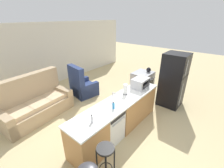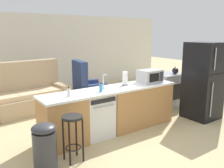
{
  "view_description": "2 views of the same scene",
  "coord_description": "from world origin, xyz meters",
  "px_view_note": "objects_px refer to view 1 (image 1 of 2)",
  "views": [
    {
      "loc": [
        -2.4,
        -1.89,
        2.8
      ],
      "look_at": [
        0.59,
        0.59,
        1.04
      ],
      "focal_mm": 24.0,
      "sensor_mm": 36.0,
      "label": 1
    },
    {
      "loc": [
        -2.49,
        -3.73,
        1.97
      ],
      "look_at": [
        0.32,
        0.25,
        0.92
      ],
      "focal_mm": 38.0,
      "sensor_mm": 36.0,
      "label": 2
    }
  ],
  "objects_px": {
    "soap_bottle": "(114,106)",
    "dish_soap_bottle": "(92,119)",
    "paper_towel_roll": "(125,89)",
    "armchair": "(82,87)",
    "dishwasher": "(109,125)",
    "couch": "(35,104)",
    "stove_range": "(142,84)",
    "microwave": "(140,83)",
    "refrigerator": "(173,80)",
    "kettle": "(149,70)",
    "bar_stool": "(106,156)"
  },
  "relations": [
    {
      "from": "kettle",
      "to": "dishwasher",
      "type": "bearing_deg",
      "value": -171.32
    },
    {
      "from": "dish_soap_bottle",
      "to": "armchair",
      "type": "xyz_separation_m",
      "value": [
        1.64,
        2.34,
        -0.62
      ]
    },
    {
      "from": "refrigerator",
      "to": "dish_soap_bottle",
      "type": "xyz_separation_m",
      "value": [
        -3.17,
        0.47,
        0.09
      ]
    },
    {
      "from": "paper_towel_roll",
      "to": "armchair",
      "type": "xyz_separation_m",
      "value": [
        0.28,
        2.17,
        -0.69
      ]
    },
    {
      "from": "paper_towel_roll",
      "to": "dishwasher",
      "type": "bearing_deg",
      "value": -173.07
    },
    {
      "from": "soap_bottle",
      "to": "dish_soap_bottle",
      "type": "height_order",
      "value": "same"
    },
    {
      "from": "paper_towel_roll",
      "to": "bar_stool",
      "type": "bearing_deg",
      "value": -156.11
    },
    {
      "from": "microwave",
      "to": "armchair",
      "type": "distance_m",
      "value": 2.4
    },
    {
      "from": "paper_towel_roll",
      "to": "soap_bottle",
      "type": "xyz_separation_m",
      "value": [
        -0.73,
        -0.2,
        -0.07
      ]
    },
    {
      "from": "microwave",
      "to": "paper_towel_roll",
      "type": "relative_size",
      "value": 1.77
    },
    {
      "from": "refrigerator",
      "to": "paper_towel_roll",
      "type": "height_order",
      "value": "refrigerator"
    },
    {
      "from": "kettle",
      "to": "soap_bottle",
      "type": "bearing_deg",
      "value": -169.03
    },
    {
      "from": "bar_stool",
      "to": "paper_towel_roll",
      "type": "bearing_deg",
      "value": 23.89
    },
    {
      "from": "microwave",
      "to": "couch",
      "type": "relative_size",
      "value": 0.24
    },
    {
      "from": "stove_range",
      "to": "microwave",
      "type": "height_order",
      "value": "microwave"
    },
    {
      "from": "soap_bottle",
      "to": "kettle",
      "type": "bearing_deg",
      "value": 10.97
    },
    {
      "from": "dishwasher",
      "to": "paper_towel_roll",
      "type": "bearing_deg",
      "value": 6.93
    },
    {
      "from": "soap_bottle",
      "to": "kettle",
      "type": "relative_size",
      "value": 0.86
    },
    {
      "from": "microwave",
      "to": "soap_bottle",
      "type": "xyz_separation_m",
      "value": [
        -1.35,
        -0.1,
        -0.07
      ]
    },
    {
      "from": "paper_towel_roll",
      "to": "soap_bottle",
      "type": "bearing_deg",
      "value": -164.87
    },
    {
      "from": "dishwasher",
      "to": "couch",
      "type": "height_order",
      "value": "couch"
    },
    {
      "from": "bar_stool",
      "to": "stove_range",
      "type": "bearing_deg",
      "value": 18.77
    },
    {
      "from": "dish_soap_bottle",
      "to": "kettle",
      "type": "bearing_deg",
      "value": 8.48
    },
    {
      "from": "bar_stool",
      "to": "armchair",
      "type": "relative_size",
      "value": 0.62
    },
    {
      "from": "soap_bottle",
      "to": "dish_soap_bottle",
      "type": "distance_m",
      "value": 0.64
    },
    {
      "from": "dishwasher",
      "to": "stove_range",
      "type": "height_order",
      "value": "stove_range"
    },
    {
      "from": "dishwasher",
      "to": "bar_stool",
      "type": "bearing_deg",
      "value": -142.19
    },
    {
      "from": "bar_stool",
      "to": "soap_bottle",
      "type": "bearing_deg",
      "value": 30.75
    },
    {
      "from": "stove_range",
      "to": "paper_towel_roll",
      "type": "bearing_deg",
      "value": -165.94
    },
    {
      "from": "dishwasher",
      "to": "soap_bottle",
      "type": "xyz_separation_m",
      "value": [
        0.06,
        -0.1,
        0.55
      ]
    },
    {
      "from": "dishwasher",
      "to": "microwave",
      "type": "relative_size",
      "value": 1.68
    },
    {
      "from": "refrigerator",
      "to": "armchair",
      "type": "relative_size",
      "value": 1.48
    },
    {
      "from": "paper_towel_roll",
      "to": "refrigerator",
      "type": "bearing_deg",
      "value": -19.73
    },
    {
      "from": "soap_bottle",
      "to": "kettle",
      "type": "height_order",
      "value": "kettle"
    },
    {
      "from": "dishwasher",
      "to": "couch",
      "type": "relative_size",
      "value": 0.4
    },
    {
      "from": "dishwasher",
      "to": "kettle",
      "type": "xyz_separation_m",
      "value": [
        2.77,
        0.42,
        0.56
      ]
    },
    {
      "from": "soap_bottle",
      "to": "dishwasher",
      "type": "bearing_deg",
      "value": 122.1
    },
    {
      "from": "refrigerator",
      "to": "kettle",
      "type": "bearing_deg",
      "value": 80.15
    },
    {
      "from": "paper_towel_roll",
      "to": "bar_stool",
      "type": "height_order",
      "value": "paper_towel_roll"
    },
    {
      "from": "refrigerator",
      "to": "bar_stool",
      "type": "bearing_deg",
      "value": -179.2
    },
    {
      "from": "stove_range",
      "to": "dish_soap_bottle",
      "type": "bearing_deg",
      "value": -168.88
    },
    {
      "from": "microwave",
      "to": "couch",
      "type": "distance_m",
      "value": 3.2
    },
    {
      "from": "armchair",
      "to": "soap_bottle",
      "type": "bearing_deg",
      "value": -113.05
    },
    {
      "from": "refrigerator",
      "to": "soap_bottle",
      "type": "relative_size",
      "value": 10.08
    },
    {
      "from": "couch",
      "to": "dish_soap_bottle",
      "type": "bearing_deg",
      "value": -87.6
    },
    {
      "from": "dish_soap_bottle",
      "to": "couch",
      "type": "xyz_separation_m",
      "value": [
        -0.1,
        2.41,
        -0.58
      ]
    },
    {
      "from": "dish_soap_bottle",
      "to": "armchair",
      "type": "height_order",
      "value": "armchair"
    },
    {
      "from": "armchair",
      "to": "paper_towel_roll",
      "type": "bearing_deg",
      "value": -97.22
    },
    {
      "from": "armchair",
      "to": "refrigerator",
      "type": "bearing_deg",
      "value": -61.55
    },
    {
      "from": "stove_range",
      "to": "refrigerator",
      "type": "xyz_separation_m",
      "value": [
        -0.0,
        -1.1,
        0.44
      ]
    }
  ]
}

